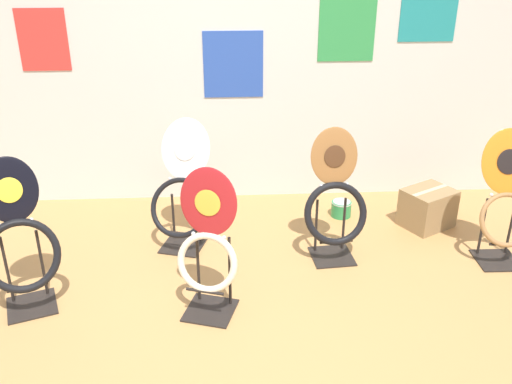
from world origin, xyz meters
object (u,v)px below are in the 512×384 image
at_px(toilet_seat_display_woodgrain, 335,203).
at_px(storage_box, 428,208).
at_px(toilet_seat_display_white_plain, 182,191).
at_px(toilet_seat_display_orange_sun, 506,200).
at_px(toilet_seat_display_crimson_swirl, 208,246).
at_px(toilet_seat_display_jazz_black, 19,243).
at_px(paint_can, 341,208).

bearing_deg(toilet_seat_display_woodgrain, storage_box, 27.19).
height_order(toilet_seat_display_white_plain, toilet_seat_display_orange_sun, toilet_seat_display_orange_sun).
xyz_separation_m(toilet_seat_display_crimson_swirl, storage_box, (1.62, 0.98, -0.30)).
height_order(toilet_seat_display_crimson_swirl, toilet_seat_display_white_plain, toilet_seat_display_crimson_swirl).
bearing_deg(toilet_seat_display_orange_sun, toilet_seat_display_jazz_black, -173.13).
distance_m(toilet_seat_display_jazz_black, paint_can, 2.36).
xyz_separation_m(toilet_seat_display_crimson_swirl, toilet_seat_display_woodgrain, (0.83, 0.57, -0.04)).
relative_size(toilet_seat_display_jazz_black, paint_can, 5.72).
relative_size(toilet_seat_display_crimson_swirl, paint_can, 5.64).
relative_size(toilet_seat_display_white_plain, toilet_seat_display_woodgrain, 0.99).
bearing_deg(paint_can, toilet_seat_display_jazz_black, -153.30).
bearing_deg(toilet_seat_display_woodgrain, toilet_seat_display_jazz_black, -166.70).
height_order(toilet_seat_display_woodgrain, toilet_seat_display_jazz_black, toilet_seat_display_jazz_black).
distance_m(toilet_seat_display_woodgrain, storage_box, 0.93).
relative_size(toilet_seat_display_crimson_swirl, storage_box, 2.02).
bearing_deg(toilet_seat_display_white_plain, storage_box, 5.37).
distance_m(toilet_seat_display_orange_sun, toilet_seat_display_woodgrain, 1.12).
distance_m(toilet_seat_display_crimson_swirl, storage_box, 1.92).
height_order(toilet_seat_display_crimson_swirl, paint_can, toilet_seat_display_crimson_swirl).
distance_m(toilet_seat_display_crimson_swirl, paint_can, 1.59).
height_order(toilet_seat_display_crimson_swirl, toilet_seat_display_woodgrain, toilet_seat_display_crimson_swirl).
height_order(toilet_seat_display_white_plain, paint_can, toilet_seat_display_white_plain).
bearing_deg(toilet_seat_display_crimson_swirl, toilet_seat_display_white_plain, 103.65).
bearing_deg(paint_can, toilet_seat_display_crimson_swirl, -130.86).
distance_m(toilet_seat_display_crimson_swirl, toilet_seat_display_jazz_black, 1.08).
bearing_deg(storage_box, toilet_seat_display_woodgrain, -152.81).
bearing_deg(toilet_seat_display_white_plain, toilet_seat_display_crimson_swirl, -76.35).
xyz_separation_m(paint_can, storage_box, (0.62, -0.19, 0.08)).
xyz_separation_m(toilet_seat_display_jazz_black, paint_can, (2.09, 1.05, -0.36)).
bearing_deg(storage_box, toilet_seat_display_orange_sun, -57.15).
bearing_deg(toilet_seat_display_jazz_black, paint_can, 26.70).
bearing_deg(storage_box, paint_can, 162.86).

